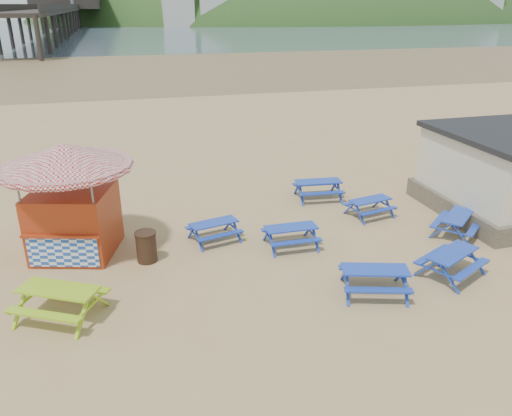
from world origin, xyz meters
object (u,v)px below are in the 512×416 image
object	(u,v)px
picnic_table_blue_a	(214,231)
picnic_table_yellow	(60,303)
picnic_table_blue_b	(318,190)
ice_cream_kiosk	(69,186)
litter_bin	(146,247)

from	to	relation	value
picnic_table_blue_a	picnic_table_yellow	bearing A→B (deg)	-157.45
picnic_table_blue_a	picnic_table_blue_b	size ratio (longest dim) A/B	0.94
picnic_table_blue_a	ice_cream_kiosk	bearing A→B (deg)	162.04
picnic_table_blue_a	picnic_table_blue_b	bearing A→B (deg)	15.81
picnic_table_blue_b	picnic_table_yellow	xyz separation A→B (m)	(-9.50, -6.09, 0.03)
litter_bin	picnic_table_blue_b	bearing A→B (deg)	26.75
picnic_table_blue_b	ice_cream_kiosk	distance (m)	9.75
picnic_table_blue_b	picnic_table_yellow	world-z (taller)	picnic_table_yellow
ice_cream_kiosk	picnic_table_yellow	bearing A→B (deg)	-77.10
ice_cream_kiosk	litter_bin	xyz separation A→B (m)	(2.09, -1.23, -1.78)
litter_bin	ice_cream_kiosk	bearing A→B (deg)	149.49
picnic_table_blue_a	ice_cream_kiosk	size ratio (longest dim) A/B	0.37
picnic_table_blue_b	picnic_table_yellow	bearing A→B (deg)	-141.36
picnic_table_blue_a	litter_bin	world-z (taller)	litter_bin
picnic_table_yellow	litter_bin	world-z (taller)	litter_bin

